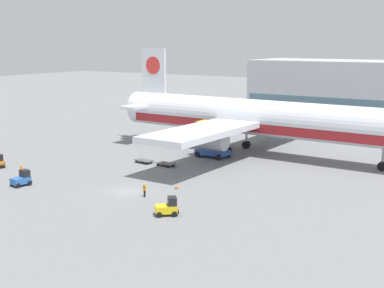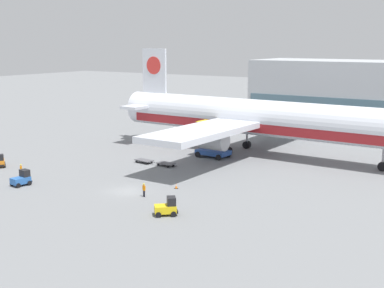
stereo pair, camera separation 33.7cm
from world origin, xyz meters
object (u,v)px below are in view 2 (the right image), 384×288
baggage_dolly_second (166,164)px  ground_crew_far (144,189)px  airplane_main (256,119)px  baggage_dolly_lead (144,160)px  traffic_cone_near (176,186)px  scissor_lift_loader (213,144)px  baggage_tug_far (22,179)px  ground_crew_near (21,169)px  baggage_tug_foreground (167,207)px

baggage_dolly_second → ground_crew_far: bearing=-56.5°
airplane_main → baggage_dolly_lead: bearing=-124.7°
traffic_cone_near → airplane_main: bearing=92.4°
scissor_lift_loader → ground_crew_far: (4.48, -23.73, -1.20)m
baggage_tug_far → ground_crew_near: (-4.00, 3.21, 0.10)m
scissor_lift_loader → baggage_tug_foreground: scissor_lift_loader is taller
baggage_tug_foreground → ground_crew_near: bearing=133.0°
scissor_lift_loader → ground_crew_far: bearing=-77.6°
baggage_tug_foreground → ground_crew_far: baggage_tug_foreground is taller
airplane_main → baggage_dolly_second: bearing=-113.8°
airplane_main → baggage_dolly_second: 17.69m
scissor_lift_loader → ground_crew_near: size_ratio=3.42×
ground_crew_near → scissor_lift_loader: bearing=-70.6°
baggage_tug_far → ground_crew_near: size_ratio=1.56×
scissor_lift_loader → baggage_dolly_second: size_ratio=1.52×
airplane_main → baggage_tug_foreground: airplane_main is taller
baggage_dolly_second → ground_crew_far: ground_crew_far is taller
ground_crew_near → baggage_dolly_lead: bearing=-68.8°
airplane_main → ground_crew_far: bearing=-88.5°
baggage_tug_foreground → baggage_dolly_lead: size_ratio=0.74×
ground_crew_near → ground_crew_far: ground_crew_near is taller
baggage_tug_foreground → baggage_dolly_lead: (-17.44, 18.42, -0.49)m
baggage_tug_far → ground_crew_far: 17.01m
scissor_lift_loader → baggage_dolly_lead: size_ratio=1.52×
ground_crew_near → ground_crew_far: size_ratio=1.01×
baggage_tug_far → traffic_cone_near: bearing=-53.7°
airplane_main → ground_crew_near: (-20.54, -30.88, -4.86)m
airplane_main → ground_crew_near: bearing=-121.9°
airplane_main → traffic_cone_near: bearing=-85.9°
baggage_tug_foreground → baggage_tug_far: bearing=140.0°
traffic_cone_near → baggage_tug_far: bearing=-151.4°
airplane_main → baggage_dolly_lead: (-11.28, -15.29, -5.45)m
ground_crew_far → baggage_tug_foreground: bearing=-12.1°
baggage_dolly_second → baggage_tug_foreground: bearing=-46.8°
scissor_lift_loader → ground_crew_near: bearing=-120.8°
scissor_lift_loader → baggage_dolly_lead: scissor_lift_loader is taller
ground_crew_near → ground_crew_far: bearing=-124.5°
ground_crew_far → traffic_cone_near: size_ratio=2.72×
traffic_cone_near → baggage_dolly_second: bearing=131.6°
scissor_lift_loader → traffic_cone_near: size_ratio=9.40×
baggage_dolly_second → ground_crew_near: (-13.27, -15.70, 0.59)m
scissor_lift_loader → baggage_tug_far: (-11.93, -28.20, -1.28)m
airplane_main → baggage_dolly_second: size_ratio=15.41×
airplane_main → ground_crew_far: airplane_main is taller
baggage_dolly_second → ground_crew_near: 20.56m
airplane_main → ground_crew_near: airplane_main is taller
scissor_lift_loader → traffic_cone_near: scissor_lift_loader is taller
ground_crew_near → traffic_cone_near: (21.56, 6.36, -0.68)m
traffic_cone_near → ground_crew_far: bearing=-102.7°
airplane_main → scissor_lift_loader: bearing=-126.3°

